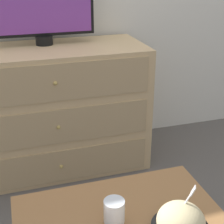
# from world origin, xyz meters

# --- Properties ---
(ground_plane) EXTENTS (12.00, 12.00, 0.00)m
(ground_plane) POSITION_xyz_m (0.00, 0.00, 0.00)
(ground_plane) COLOR #56514C
(dresser) EXTENTS (1.25, 0.56, 0.85)m
(dresser) POSITION_xyz_m (-0.12, -0.30, 0.42)
(dresser) COLOR tan
(dresser) RESTS_ON ground_plane
(tv) EXTENTS (0.66, 0.11, 0.49)m
(tv) POSITION_xyz_m (-0.13, -0.20, 1.11)
(tv) COLOR black
(tv) RESTS_ON dresser
(takeout_bowl) EXTENTS (0.21, 0.21, 0.20)m
(takeout_bowl) POSITION_xyz_m (0.14, -1.63, 0.52)
(takeout_bowl) COLOR black
(takeout_bowl) RESTS_ON coffee_table
(drink_cup) EXTENTS (0.08, 0.08, 0.09)m
(drink_cup) POSITION_xyz_m (-0.06, -1.50, 0.51)
(drink_cup) COLOR beige
(drink_cup) RESTS_ON coffee_table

